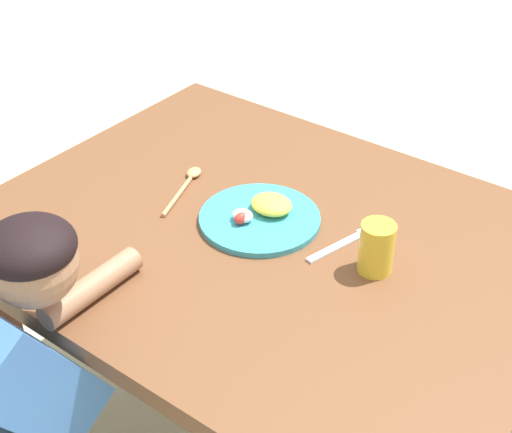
{
  "coord_description": "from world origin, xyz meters",
  "views": [
    {
      "loc": [
        0.74,
        -1.03,
        1.62
      ],
      "look_at": [
        -0.04,
        0.01,
        0.71
      ],
      "focal_mm": 52.24,
      "sensor_mm": 36.0,
      "label": 1
    }
  ],
  "objects_px": {
    "fork": "(346,242)",
    "spoon": "(187,182)",
    "plate": "(261,216)",
    "drinking_cup": "(377,248)"
  },
  "relations": [
    {
      "from": "plate",
      "to": "drinking_cup",
      "type": "distance_m",
      "value": 0.28
    },
    {
      "from": "fork",
      "to": "spoon",
      "type": "height_order",
      "value": "spoon"
    },
    {
      "from": "plate",
      "to": "spoon",
      "type": "xyz_separation_m",
      "value": [
        -0.22,
        0.01,
        -0.01
      ]
    },
    {
      "from": "spoon",
      "to": "drinking_cup",
      "type": "relative_size",
      "value": 1.85
    },
    {
      "from": "plate",
      "to": "spoon",
      "type": "distance_m",
      "value": 0.22
    },
    {
      "from": "plate",
      "to": "drinking_cup",
      "type": "xyz_separation_m",
      "value": [
        0.28,
        0.0,
        0.04
      ]
    },
    {
      "from": "plate",
      "to": "fork",
      "type": "relative_size",
      "value": 1.24
    },
    {
      "from": "drinking_cup",
      "to": "plate",
      "type": "bearing_deg",
      "value": -179.97
    },
    {
      "from": "fork",
      "to": "drinking_cup",
      "type": "relative_size",
      "value": 1.97
    },
    {
      "from": "plate",
      "to": "drinking_cup",
      "type": "height_order",
      "value": "drinking_cup"
    }
  ]
}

